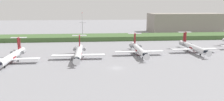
{
  "coord_description": "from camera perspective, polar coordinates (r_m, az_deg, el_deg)",
  "views": [
    {
      "loc": [
        -9.03,
        -79.39,
        23.06
      ],
      "look_at": [
        0.0,
        18.32,
        3.0
      ],
      "focal_mm": 35.58,
      "sensor_mm": 36.0,
      "label": 1
    }
  ],
  "objects": [
    {
      "name": "regional_jet_third",
      "position": [
        98.61,
        -8.58,
        -0.59
      ],
      "size": [
        22.81,
        31.0,
        9.0
      ],
      "color": "silver",
      "rests_on": "ground"
    },
    {
      "name": "regional_jet_fourth",
      "position": [
        105.84,
        6.89,
        0.29
      ],
      "size": [
        22.81,
        31.0,
        9.0
      ],
      "color": "silver",
      "rests_on": "ground"
    },
    {
      "name": "regional_jet_second",
      "position": [
        99.2,
        -24.4,
        -1.43
      ],
      "size": [
        22.81,
        31.0,
        9.0
      ],
      "color": "silver",
      "rests_on": "ground"
    },
    {
      "name": "distant_hangar",
      "position": [
        204.7,
        18.49,
        6.77
      ],
      "size": [
        63.6,
        25.57,
        16.18
      ],
      "primitive_type": "cube",
      "color": "gray",
      "rests_on": "ground"
    },
    {
      "name": "antenna_mast",
      "position": [
        145.73,
        -7.59,
        5.44
      ],
      "size": [
        4.4,
        0.5,
        18.56
      ],
      "color": "#B2B2B7",
      "rests_on": "ground"
    },
    {
      "name": "ground_plane",
      "position": [
        112.15,
        -0.55,
        -0.31
      ],
      "size": [
        500.0,
        500.0,
        0.0
      ],
      "primitive_type": "plane",
      "color": "gray"
    },
    {
      "name": "regional_jet_fifth",
      "position": [
        117.97,
        20.07,
        0.83
      ],
      "size": [
        22.81,
        31.0,
        9.0
      ],
      "color": "silver",
      "rests_on": "ground"
    },
    {
      "name": "grass_berm",
      "position": [
        153.47,
        -1.86,
        3.45
      ],
      "size": [
        320.0,
        20.0,
        2.86
      ],
      "primitive_type": "cube",
      "color": "#426033",
      "rests_on": "ground"
    }
  ]
}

